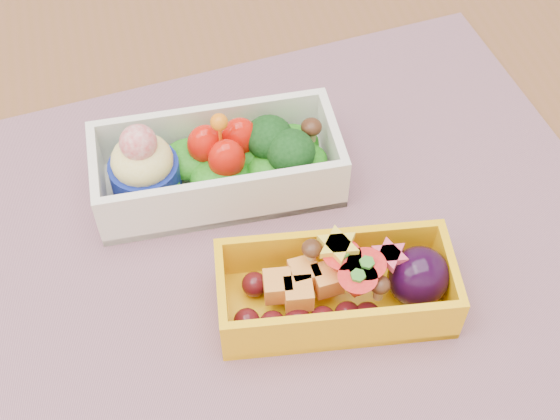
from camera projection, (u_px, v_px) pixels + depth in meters
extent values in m
cube|color=brown|center=(281.00, 276.00, 0.60)|extent=(1.20, 0.80, 0.04)
cube|color=#8F636D|center=(272.00, 248.00, 0.59)|extent=(0.57, 0.45, 0.00)
cube|color=white|center=(217.00, 165.00, 0.60)|extent=(0.19, 0.09, 0.05)
ellipsoid|color=green|center=(218.00, 171.00, 0.61)|extent=(0.18, 0.08, 0.02)
cylinder|color=navy|center=(146.00, 179.00, 0.60)|extent=(0.05, 0.05, 0.03)
sphere|color=red|center=(138.00, 143.00, 0.56)|extent=(0.03, 0.03, 0.03)
ellipsoid|color=red|center=(206.00, 145.00, 0.60)|extent=(0.03, 0.02, 0.04)
ellipsoid|color=red|center=(227.00, 159.00, 0.59)|extent=(0.03, 0.02, 0.04)
ellipsoid|color=red|center=(240.00, 137.00, 0.60)|extent=(0.03, 0.02, 0.04)
sphere|color=orange|center=(219.00, 122.00, 0.57)|extent=(0.01, 0.01, 0.01)
ellipsoid|color=black|center=(269.00, 137.00, 0.60)|extent=(0.04, 0.04, 0.03)
ellipsoid|color=black|center=(291.00, 152.00, 0.59)|extent=(0.04, 0.04, 0.03)
ellipsoid|color=#3F2111|center=(311.00, 127.00, 0.60)|extent=(0.02, 0.02, 0.01)
cube|color=#FFB60D|center=(336.00, 289.00, 0.54)|extent=(0.17, 0.09, 0.04)
ellipsoid|color=#490D13|center=(288.00, 304.00, 0.54)|extent=(0.09, 0.05, 0.02)
cube|color=orange|center=(301.00, 283.00, 0.53)|extent=(0.05, 0.04, 0.02)
cone|color=red|center=(341.00, 265.00, 0.53)|extent=(0.03, 0.03, 0.03)
cone|color=red|center=(365.00, 274.00, 0.53)|extent=(0.03, 0.03, 0.03)
cone|color=red|center=(356.00, 287.00, 0.52)|extent=(0.03, 0.03, 0.03)
cylinder|color=yellow|center=(338.00, 245.00, 0.52)|extent=(0.03, 0.03, 0.01)
cylinder|color=#E53F5B|center=(390.00, 255.00, 0.53)|extent=(0.03, 0.03, 0.01)
ellipsoid|color=#3F2111|center=(311.00, 261.00, 0.54)|extent=(0.01, 0.01, 0.01)
ellipsoid|color=#3F2111|center=(379.00, 291.00, 0.52)|extent=(0.01, 0.01, 0.01)
ellipsoid|color=black|center=(419.00, 277.00, 0.54)|extent=(0.04, 0.04, 0.05)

